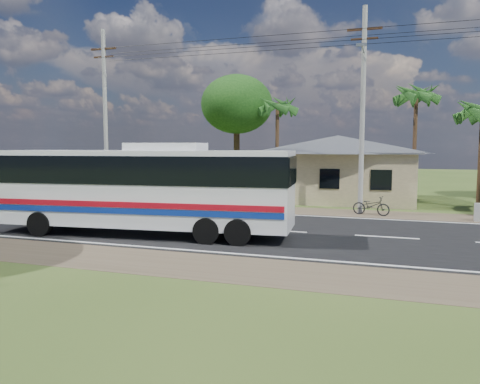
{
  "coord_description": "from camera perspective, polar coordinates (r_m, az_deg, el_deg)",
  "views": [
    {
      "loc": [
        4.71,
        -19.53,
        3.7
      ],
      "look_at": [
        -2.08,
        1.0,
        1.55
      ],
      "focal_mm": 35.0,
      "sensor_mm": 36.0,
      "label": 1
    }
  ],
  "objects": [
    {
      "name": "motorcycle",
      "position": [
        25.88,
        15.7,
        -1.61
      ],
      "size": [
        2.07,
        1.1,
        1.03
      ],
      "primitive_type": "imported",
      "rotation": [
        0.0,
        0.0,
        1.35
      ],
      "color": "black",
      "rests_on": "ground"
    },
    {
      "name": "road",
      "position": [
        20.43,
        4.68,
        -4.76
      ],
      "size": [
        120.0,
        16.0,
        0.03
      ],
      "color": "black",
      "rests_on": "ground"
    },
    {
      "name": "house",
      "position": [
        32.76,
        11.81,
        3.7
      ],
      "size": [
        12.4,
        10.0,
        5.0
      ],
      "color": "#C8B485",
      "rests_on": "ground"
    },
    {
      "name": "utility_poles",
      "position": [
        26.18,
        13.99,
        10.04
      ],
      "size": [
        32.8,
        2.22,
        11.0
      ],
      "color": "#9E9E99",
      "rests_on": "ground"
    },
    {
      "name": "coach_bus",
      "position": [
        19.61,
        -11.67,
        1.1
      ],
      "size": [
        12.46,
        3.76,
        3.81
      ],
      "rotation": [
        0.0,
        0.0,
        0.1
      ],
      "color": "silver",
      "rests_on": "ground"
    },
    {
      "name": "palm_mid",
      "position": [
        35.23,
        20.7,
        10.95
      ],
      "size": [
        2.8,
        2.8,
        8.2
      ],
      "color": "#47301E",
      "rests_on": "ground"
    },
    {
      "name": "ground",
      "position": [
        20.43,
        4.68,
        -4.78
      ],
      "size": [
        120.0,
        120.0,
        0.0
      ],
      "primitive_type": "plane",
      "color": "#2F4418",
      "rests_on": "ground"
    },
    {
      "name": "palm_far",
      "position": [
        36.71,
        4.59,
        10.31
      ],
      "size": [
        2.8,
        2.8,
        7.7
      ],
      "color": "#47301E",
      "rests_on": "ground"
    },
    {
      "name": "tree_behind_house",
      "position": [
        39.77,
        -0.41,
        10.6
      ],
      "size": [
        6.0,
        6.0,
        9.61
      ],
      "color": "#47301E",
      "rests_on": "ground"
    }
  ]
}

